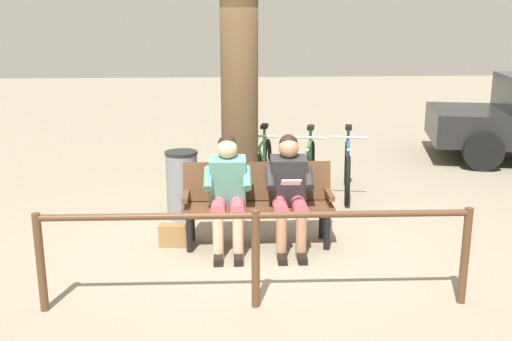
# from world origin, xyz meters

# --- Properties ---
(ground_plane) EXTENTS (40.00, 40.00, 0.00)m
(ground_plane) POSITION_xyz_m (0.00, 0.00, 0.00)
(ground_plane) COLOR gray
(bench) EXTENTS (1.61, 0.52, 0.87)m
(bench) POSITION_xyz_m (-0.04, -0.08, 0.51)
(bench) COLOR #51331E
(bench) RESTS_ON ground
(person_reading) EXTENTS (0.50, 0.77, 1.20)m
(person_reading) POSITION_xyz_m (-0.36, 0.10, 0.66)
(person_reading) COLOR #262628
(person_reading) RESTS_ON ground
(person_companion) EXTENTS (0.50, 0.77, 1.20)m
(person_companion) POSITION_xyz_m (0.28, 0.08, 0.66)
(person_companion) COLOR #4C8C7A
(person_companion) RESTS_ON ground
(handbag) EXTENTS (0.32, 0.18, 0.24)m
(handbag) POSITION_xyz_m (0.86, -0.02, 0.12)
(handbag) COLOR olive
(handbag) RESTS_ON ground
(tree_trunk) EXTENTS (0.45, 0.45, 3.04)m
(tree_trunk) POSITION_xyz_m (0.10, -1.11, 1.52)
(tree_trunk) COLOR #4C3823
(tree_trunk) RESTS_ON ground
(litter_bin) EXTENTS (0.40, 0.40, 0.83)m
(litter_bin) POSITION_xyz_m (0.81, -0.95, 0.42)
(litter_bin) COLOR slate
(litter_bin) RESTS_ON ground
(bicycle_purple) EXTENTS (0.53, 1.66, 0.94)m
(bicycle_purple) POSITION_xyz_m (-1.42, -1.85, 0.36)
(bicycle_purple) COLOR black
(bicycle_purple) RESTS_ON ground
(bicycle_blue) EXTENTS (0.55, 1.65, 0.94)m
(bicycle_blue) POSITION_xyz_m (-0.89, -1.87, 0.36)
(bicycle_blue) COLOR black
(bicycle_blue) RESTS_ON ground
(bicycle_black) EXTENTS (0.53, 1.65, 0.94)m
(bicycle_black) POSITION_xyz_m (-0.25, -2.02, 0.36)
(bicycle_black) COLOR black
(bicycle_black) RESTS_ON ground
(railing_fence) EXTENTS (3.59, 0.17, 0.85)m
(railing_fence) POSITION_xyz_m (0.08, 1.41, 0.61)
(railing_fence) COLOR #51331E
(railing_fence) RESTS_ON ground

